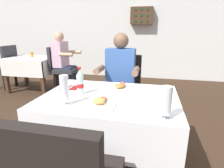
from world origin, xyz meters
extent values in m
cube|color=silver|center=(0.00, 3.78, 1.38)|extent=(11.00, 0.12, 2.76)
cube|color=white|center=(0.01, 0.13, 0.72)|extent=(1.18, 0.87, 0.02)
cube|color=white|center=(0.01, -0.30, 0.55)|extent=(1.18, 0.02, 0.32)
cube|color=white|center=(0.01, 0.55, 0.55)|extent=(1.18, 0.02, 0.32)
cube|color=white|center=(-0.57, 0.13, 0.55)|extent=(0.02, 0.87, 0.32)
cube|color=white|center=(0.59, 0.13, 0.55)|extent=(0.02, 0.87, 0.32)
cube|color=#472D1E|center=(-0.52, -0.25, 0.36)|extent=(0.07, 0.07, 0.71)
cube|color=#472D1E|center=(-0.52, 0.50, 0.36)|extent=(0.07, 0.07, 0.71)
cube|color=#472D1E|center=(0.54, 0.50, 0.36)|extent=(0.07, 0.07, 0.71)
cube|color=black|center=(0.01, 0.86, 0.49)|extent=(0.44, 0.44, 0.08)
cube|color=black|center=(0.01, 1.11, 0.75)|extent=(0.42, 0.06, 0.44)
cube|color=black|center=(-0.16, 0.69, 0.23)|extent=(0.04, 0.04, 0.45)
cube|color=black|center=(0.18, 0.69, 0.23)|extent=(0.04, 0.04, 0.45)
cube|color=black|center=(-0.16, 1.03, 0.23)|extent=(0.04, 0.04, 0.45)
cube|color=black|center=(0.18, 1.03, 0.23)|extent=(0.04, 0.04, 0.45)
cylinder|color=#282D42|center=(-0.11, 0.66, 0.23)|extent=(0.10, 0.10, 0.45)
cylinder|color=#282D42|center=(0.05, 0.66, 0.23)|extent=(0.10, 0.10, 0.45)
cube|color=#282D42|center=(-0.03, 0.82, 0.51)|extent=(0.34, 0.36, 0.12)
cube|color=#385B9E|center=(-0.03, 0.90, 0.82)|extent=(0.36, 0.20, 0.50)
sphere|color=brown|center=(-0.03, 0.90, 1.17)|extent=(0.19, 0.19, 0.19)
cylinder|color=brown|center=(-0.24, 0.67, 0.85)|extent=(0.07, 0.26, 0.07)
cylinder|color=brown|center=(0.19, 0.67, 0.85)|extent=(0.07, 0.26, 0.07)
cube|color=white|center=(-0.02, -0.09, 0.74)|extent=(0.25, 0.25, 0.01)
ellipsoid|color=#C14C33|center=(-0.02, -0.05, 0.76)|extent=(0.05, 0.08, 0.04)
ellipsoid|color=gold|center=(-0.02, -0.10, 0.77)|extent=(0.10, 0.09, 0.05)
ellipsoid|color=#C14C33|center=(-0.01, -0.02, 0.76)|extent=(0.10, 0.10, 0.03)
cube|color=white|center=(0.06, 0.35, 0.74)|extent=(0.25, 0.25, 0.01)
ellipsoid|color=#B77A38|center=(0.07, 0.32, 0.76)|extent=(0.10, 0.11, 0.04)
ellipsoid|color=#C14C33|center=(0.08, 0.38, 0.77)|extent=(0.09, 0.10, 0.05)
ellipsoid|color=#99602D|center=(0.06, 0.32, 0.77)|extent=(0.09, 0.06, 0.05)
cylinder|color=white|center=(-0.28, -0.14, 0.73)|extent=(0.07, 0.07, 0.01)
cylinder|color=white|center=(-0.28, -0.14, 0.75)|extent=(0.02, 0.02, 0.03)
cylinder|color=white|center=(-0.28, -0.14, 0.87)|extent=(0.06, 0.06, 0.20)
cylinder|color=#C68928|center=(-0.28, -0.14, 0.84)|extent=(0.06, 0.06, 0.14)
cylinder|color=white|center=(0.46, -0.22, 0.73)|extent=(0.07, 0.07, 0.01)
cylinder|color=white|center=(0.46, -0.22, 0.75)|extent=(0.02, 0.02, 0.03)
cylinder|color=white|center=(0.46, -0.22, 0.86)|extent=(0.07, 0.07, 0.19)
cylinder|color=gold|center=(0.46, -0.22, 0.82)|extent=(0.06, 0.06, 0.10)
cylinder|color=silver|center=(-0.26, 0.12, 0.82)|extent=(0.06, 0.06, 0.18)
cylinder|color=red|center=(-0.26, 0.12, 0.81)|extent=(0.06, 0.06, 0.04)
cone|color=silver|center=(-0.26, 0.12, 0.93)|extent=(0.06, 0.06, 0.05)
cylinder|color=red|center=(-0.26, 0.12, 0.97)|extent=(0.03, 0.03, 0.02)
cube|color=maroon|center=(-0.43, 0.26, 0.74)|extent=(0.17, 0.13, 0.01)
cube|color=silver|center=(-0.45, 0.26, 0.74)|extent=(0.01, 0.19, 0.01)
cube|color=silver|center=(-0.41, 0.26, 0.74)|extent=(0.01, 0.19, 0.01)
cube|color=white|center=(-2.17, 2.05, 0.72)|extent=(0.98, 0.73, 0.02)
cube|color=white|center=(-2.17, 1.70, 0.55)|extent=(0.98, 0.02, 0.32)
cube|color=white|center=(-2.17, 2.41, 0.55)|extent=(0.98, 0.02, 0.32)
cube|color=white|center=(-2.65, 2.05, 0.55)|extent=(0.02, 0.73, 0.32)
cube|color=white|center=(-1.69, 2.05, 0.55)|extent=(0.02, 0.73, 0.32)
cube|color=#472D1E|center=(-2.60, 1.75, 0.36)|extent=(0.07, 0.07, 0.71)
cube|color=#472D1E|center=(-1.74, 1.75, 0.36)|extent=(0.07, 0.07, 0.71)
cube|color=#472D1E|center=(-2.60, 2.36, 0.36)|extent=(0.07, 0.07, 0.71)
cube|color=#472D1E|center=(-1.74, 2.36, 0.36)|extent=(0.07, 0.07, 0.71)
cube|color=#2D2D33|center=(-2.96, 2.05, 0.49)|extent=(0.44, 0.44, 0.08)
cube|color=#2D2D33|center=(-2.71, 2.05, 0.75)|extent=(0.06, 0.42, 0.44)
cube|color=black|center=(-3.13, 2.22, 0.23)|extent=(0.04, 0.04, 0.45)
cube|color=black|center=(-2.79, 2.22, 0.23)|extent=(0.04, 0.04, 0.45)
cube|color=black|center=(-2.79, 1.88, 0.23)|extent=(0.04, 0.04, 0.45)
cube|color=#2D2D33|center=(-1.38, 2.05, 0.49)|extent=(0.44, 0.44, 0.08)
cube|color=#2D2D33|center=(-1.63, 2.05, 0.75)|extent=(0.06, 0.42, 0.44)
cube|color=black|center=(-1.21, 1.88, 0.23)|extent=(0.04, 0.04, 0.45)
cube|color=black|center=(-1.21, 2.22, 0.23)|extent=(0.04, 0.04, 0.45)
cube|color=black|center=(-1.55, 1.88, 0.23)|extent=(0.04, 0.04, 0.45)
cube|color=black|center=(-1.55, 2.22, 0.23)|extent=(0.04, 0.04, 0.45)
cylinder|color=#282D42|center=(-1.24, 1.97, 0.23)|extent=(0.10, 0.10, 0.45)
cylinder|color=#282D42|center=(-1.24, 2.13, 0.23)|extent=(0.10, 0.10, 0.45)
cube|color=#282D42|center=(-1.40, 2.05, 0.51)|extent=(0.36, 0.34, 0.12)
cube|color=silver|center=(-1.48, 2.05, 0.82)|extent=(0.20, 0.36, 0.50)
sphere|color=tan|center=(-1.48, 2.05, 1.17)|extent=(0.19, 0.19, 0.19)
cylinder|color=tan|center=(-1.25, 1.84, 0.85)|extent=(0.26, 0.07, 0.07)
cylinder|color=tan|center=(-1.25, 2.27, 0.85)|extent=(0.26, 0.07, 0.07)
cylinder|color=#C68928|center=(-2.18, 2.10, 0.79)|extent=(0.06, 0.06, 0.11)
cube|color=#472D1E|center=(0.03, 3.62, 1.64)|extent=(0.56, 0.20, 0.42)
cylinder|color=#193D1E|center=(-0.12, 3.58, 1.50)|extent=(0.06, 0.14, 0.06)
cylinder|color=#193D1E|center=(0.03, 3.58, 1.50)|extent=(0.06, 0.14, 0.06)
cylinder|color=#193D1E|center=(0.18, 3.58, 1.50)|extent=(0.06, 0.14, 0.06)
cylinder|color=#193D1E|center=(-0.12, 3.58, 1.64)|extent=(0.06, 0.14, 0.06)
cylinder|color=#193D1E|center=(0.03, 3.58, 1.64)|extent=(0.06, 0.14, 0.06)
cylinder|color=#193D1E|center=(0.18, 3.58, 1.64)|extent=(0.06, 0.14, 0.06)
cylinder|color=#193D1E|center=(-0.12, 3.58, 1.78)|extent=(0.06, 0.14, 0.06)
cylinder|color=#193D1E|center=(0.03, 3.58, 1.78)|extent=(0.06, 0.14, 0.06)
cylinder|color=#193D1E|center=(0.18, 3.58, 1.78)|extent=(0.06, 0.14, 0.06)
camera|label=1|loc=(0.36, -1.33, 1.29)|focal=28.95mm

